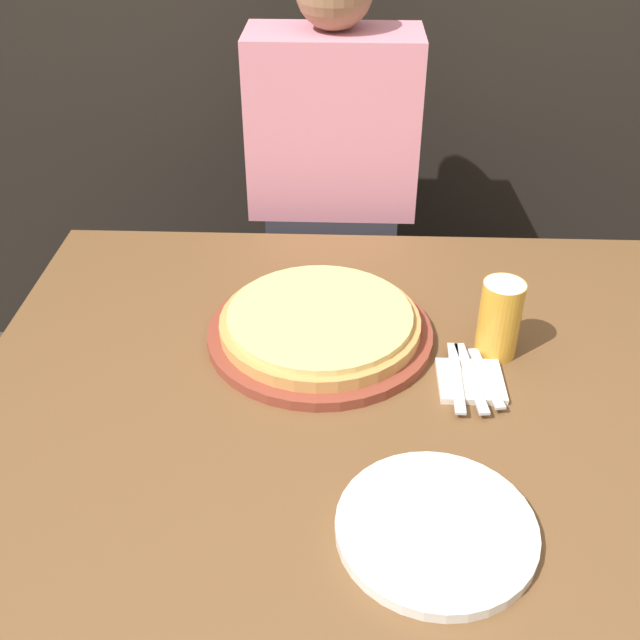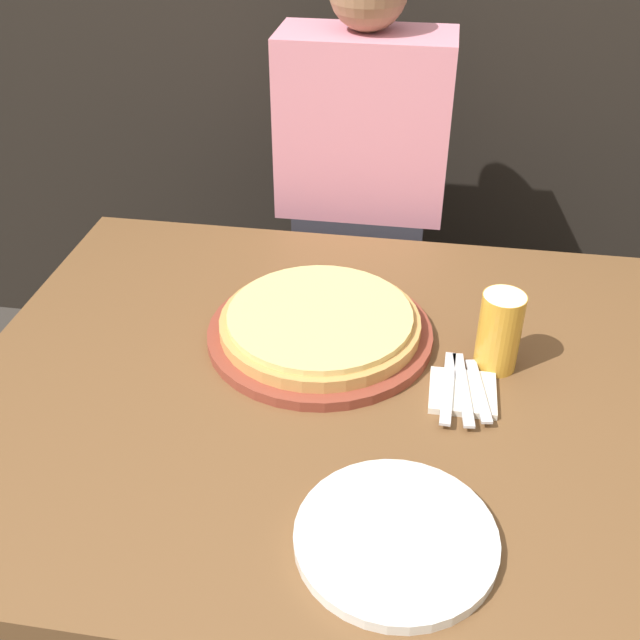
{
  "view_description": "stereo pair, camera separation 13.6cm",
  "coord_description": "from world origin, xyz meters",
  "px_view_note": "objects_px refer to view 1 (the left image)",
  "views": [
    {
      "loc": [
        -0.04,
        -1.0,
        1.52
      ],
      "look_at": [
        -0.08,
        0.12,
        0.74
      ],
      "focal_mm": 42.0,
      "sensor_mm": 36.0,
      "label": 1
    },
    {
      "loc": [
        0.1,
        -0.98,
        1.52
      ],
      "look_at": [
        -0.08,
        0.12,
        0.74
      ],
      "focal_mm": 42.0,
      "sensor_mm": 36.0,
      "label": 2
    }
  ],
  "objects_px": {
    "pizza_on_board": "(320,326)",
    "diner_person": "(332,227)",
    "fork": "(456,377)",
    "dinner_knife": "(471,377)",
    "beer_glass": "(500,316)",
    "dinner_plate": "(436,529)",
    "spoon": "(486,378)"
  },
  "relations": [
    {
      "from": "dinner_plate",
      "to": "beer_glass",
      "type": "bearing_deg",
      "value": 71.04
    },
    {
      "from": "beer_glass",
      "to": "dinner_knife",
      "type": "relative_size",
      "value": 0.77
    },
    {
      "from": "beer_glass",
      "to": "diner_person",
      "type": "relative_size",
      "value": 0.11
    },
    {
      "from": "pizza_on_board",
      "to": "fork",
      "type": "xyz_separation_m",
      "value": [
        0.24,
        -0.12,
        -0.01
      ]
    },
    {
      "from": "fork",
      "to": "spoon",
      "type": "height_order",
      "value": "same"
    },
    {
      "from": "dinner_plate",
      "to": "diner_person",
      "type": "relative_size",
      "value": 0.21
    },
    {
      "from": "dinner_plate",
      "to": "spoon",
      "type": "bearing_deg",
      "value": 70.69
    },
    {
      "from": "pizza_on_board",
      "to": "fork",
      "type": "height_order",
      "value": "pizza_on_board"
    },
    {
      "from": "dinner_plate",
      "to": "fork",
      "type": "bearing_deg",
      "value": 79.03
    },
    {
      "from": "beer_glass",
      "to": "dinner_knife",
      "type": "bearing_deg",
      "value": -120.77
    },
    {
      "from": "beer_glass",
      "to": "diner_person",
      "type": "xyz_separation_m",
      "value": [
        -0.31,
        0.63,
        -0.16
      ]
    },
    {
      "from": "dinner_knife",
      "to": "diner_person",
      "type": "relative_size",
      "value": 0.15
    },
    {
      "from": "dinner_knife",
      "to": "fork",
      "type": "bearing_deg",
      "value": 180.0
    },
    {
      "from": "pizza_on_board",
      "to": "spoon",
      "type": "xyz_separation_m",
      "value": [
        0.29,
        -0.12,
        -0.01
      ]
    },
    {
      "from": "dinner_plate",
      "to": "spoon",
      "type": "xyz_separation_m",
      "value": [
        0.11,
        0.32,
        0.01
      ]
    },
    {
      "from": "beer_glass",
      "to": "spoon",
      "type": "height_order",
      "value": "beer_glass"
    },
    {
      "from": "fork",
      "to": "dinner_plate",
      "type": "bearing_deg",
      "value": -100.97
    },
    {
      "from": "pizza_on_board",
      "to": "fork",
      "type": "bearing_deg",
      "value": -27.55
    },
    {
      "from": "pizza_on_board",
      "to": "dinner_knife",
      "type": "relative_size",
      "value": 2.2
    },
    {
      "from": "beer_glass",
      "to": "diner_person",
      "type": "distance_m",
      "value": 0.72
    },
    {
      "from": "dinner_plate",
      "to": "diner_person",
      "type": "xyz_separation_m",
      "value": [
        -0.17,
        1.04,
        -0.09
      ]
    },
    {
      "from": "fork",
      "to": "diner_person",
      "type": "xyz_separation_m",
      "value": [
        -0.23,
        0.72,
        -0.1
      ]
    },
    {
      "from": "spoon",
      "to": "diner_person",
      "type": "distance_m",
      "value": 0.78
    },
    {
      "from": "pizza_on_board",
      "to": "beer_glass",
      "type": "bearing_deg",
      "value": -5.84
    },
    {
      "from": "fork",
      "to": "spoon",
      "type": "bearing_deg",
      "value": 0.0
    },
    {
      "from": "beer_glass",
      "to": "diner_person",
      "type": "bearing_deg",
      "value": 115.91
    },
    {
      "from": "fork",
      "to": "diner_person",
      "type": "relative_size",
      "value": 0.15
    },
    {
      "from": "beer_glass",
      "to": "dinner_plate",
      "type": "xyz_separation_m",
      "value": [
        -0.14,
        -0.41,
        -0.07
      ]
    },
    {
      "from": "beer_glass",
      "to": "pizza_on_board",
      "type": "bearing_deg",
      "value": 174.16
    },
    {
      "from": "diner_person",
      "to": "beer_glass",
      "type": "bearing_deg",
      "value": -64.09
    },
    {
      "from": "pizza_on_board",
      "to": "diner_person",
      "type": "xyz_separation_m",
      "value": [
        0.01,
        0.6,
        -0.11
      ]
    },
    {
      "from": "beer_glass",
      "to": "dinner_plate",
      "type": "distance_m",
      "value": 0.44
    }
  ]
}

